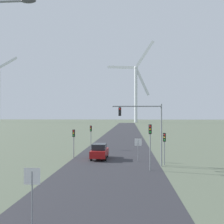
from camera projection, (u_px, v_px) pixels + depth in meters
The scene contains 10 objects.
road_surface at pixel (121, 140), 54.06m from camera, with size 10.00×240.00×0.01m.
stop_sign_near at pixel (32, 185), 12.57m from camera, with size 0.81×0.07×2.73m.
stop_sign_far at pixel (138, 145), 29.84m from camera, with size 0.81×0.07×2.57m.
traffic_light_post_near_left at pixel (74, 137), 32.19m from camera, with size 0.28×0.34×3.48m.
traffic_light_post_near_right at pixel (150, 137), 24.83m from camera, with size 0.28×0.34×4.37m.
traffic_light_post_mid_left at pixel (91, 132), 40.49m from camera, with size 0.28×0.33×3.62m.
traffic_light_post_mid_right at pixel (164, 142), 27.42m from camera, with size 0.28×0.34×3.38m.
traffic_light_mast_overhead at pixel (145, 121), 27.00m from camera, with size 5.10×0.35×6.42m.
car_approaching at pixel (99, 151), 31.31m from camera, with size 1.88×4.12×1.83m.
wind_turbine_left at pixel (136, 87), 185.19m from camera, with size 33.49×11.20×57.10m.
Camera 1 is at (1.85, -6.12, 5.27)m, focal length 42.00 mm.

